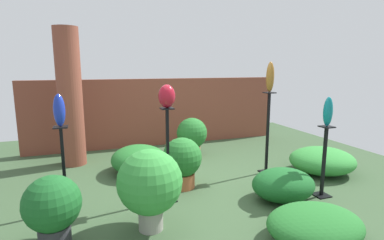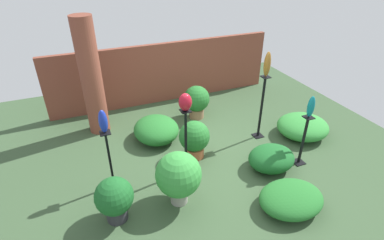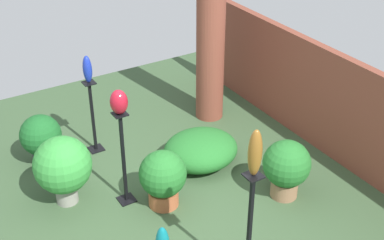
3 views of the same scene
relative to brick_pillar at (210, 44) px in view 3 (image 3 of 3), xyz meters
The scene contains 14 objects.
ground_plane 2.73m from the brick_pillar, 43.62° to the right, with size 8.00×8.00×0.00m, color #385133.
brick_wall_back 2.03m from the brick_pillar, 25.80° to the left, with size 5.60×0.12×1.48m, color brown.
brick_pillar is the anchor object (origin of this frame).
pedestal_cobalt 2.03m from the brick_pillar, 90.87° to the right, with size 0.20×0.20×1.06m.
pedestal_ruby 2.44m from the brick_pillar, 58.71° to the right, with size 0.20×0.20×1.24m.
pedestal_bronze 3.45m from the brick_pillar, 26.62° to the right, with size 0.20×0.20×1.34m.
art_vase_cobalt 1.89m from the brick_pillar, 90.87° to the right, with size 0.13×0.12×0.38m, color #192D9E.
art_vase_ruby 2.36m from the brick_pillar, 58.71° to the right, with size 0.21×0.20×0.29m, color maroon.
art_vase_bronze 3.42m from the brick_pillar, 26.62° to the right, with size 0.12×0.13×0.48m, color brown.
potted_plant_back_center 2.86m from the brick_pillar, 71.95° to the right, with size 0.70×0.70×0.89m.
potted_plant_front_left 2.73m from the brick_pillar, 92.13° to the right, with size 0.55×0.55×0.72m.
potted_plant_mid_right 2.31m from the brick_pillar, ahead, with size 0.59×0.59×0.77m.
potted_plant_near_pillar 2.39m from the brick_pillar, 47.29° to the right, with size 0.57×0.57×0.74m.
foliage_bed_east 1.64m from the brick_pillar, 38.12° to the right, with size 0.91×1.03×0.45m, color #236B28.
Camera 3 is at (4.29, -2.33, 4.22)m, focal length 50.00 mm.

